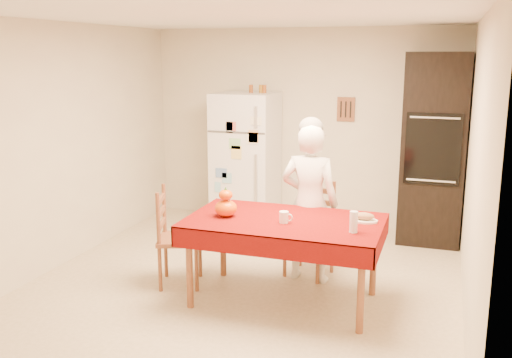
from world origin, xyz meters
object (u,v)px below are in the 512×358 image
at_px(chair_far, 312,224).
at_px(pumpkin_lower, 226,208).
at_px(dining_table, 284,227).
at_px(coffee_mug, 284,217).
at_px(bread_plate, 364,221).
at_px(chair_left, 173,233).
at_px(refrigerator, 246,160).
at_px(oven_cabinet, 433,149).
at_px(seated_woman, 310,203).
at_px(wine_glass, 354,222).

xyz_separation_m(chair_far, pumpkin_lower, (-0.60, -0.81, 0.33)).
relative_size(dining_table, chair_far, 1.79).
distance_m(coffee_mug, bread_plate, 0.69).
xyz_separation_m(dining_table, chair_far, (0.08, 0.74, -0.18)).
distance_m(chair_left, pumpkin_lower, 0.68).
height_order(refrigerator, oven_cabinet, oven_cabinet).
bearing_deg(pumpkin_lower, refrigerator, 105.17).
xyz_separation_m(chair_left, pumpkin_lower, (0.59, -0.11, 0.33)).
distance_m(chair_left, coffee_mug, 1.18).
bearing_deg(pumpkin_lower, bread_plate, 10.74).
bearing_deg(oven_cabinet, seated_woman, -123.73).
height_order(oven_cabinet, chair_left, oven_cabinet).
bearing_deg(chair_far, bread_plate, -32.43).
bearing_deg(bread_plate, dining_table, -166.61).
height_order(chair_left, wine_glass, chair_left).
relative_size(refrigerator, dining_table, 1.00).
bearing_deg(dining_table, oven_cabinet, 61.94).
bearing_deg(oven_cabinet, coffee_mug, -116.62).
bearing_deg(seated_woman, bread_plate, 146.40).
bearing_deg(coffee_mug, chair_left, 173.22).
bearing_deg(wine_glass, chair_far, 121.01).
distance_m(dining_table, wine_glass, 0.67).
bearing_deg(coffee_mug, dining_table, 102.64).
xyz_separation_m(dining_table, wine_glass, (0.63, -0.17, 0.16)).
bearing_deg(refrigerator, seated_woman, -52.25).
distance_m(dining_table, bread_plate, 0.69).
bearing_deg(pumpkin_lower, chair_far, 53.45).
relative_size(dining_table, coffee_mug, 17.00).
height_order(oven_cabinet, bread_plate, oven_cabinet).
xyz_separation_m(wine_glass, bread_plate, (0.04, 0.33, -0.08)).
xyz_separation_m(chair_left, seated_woman, (1.20, 0.53, 0.27)).
bearing_deg(dining_table, coffee_mug, -77.36).
bearing_deg(chair_left, refrigerator, -18.54).
xyz_separation_m(refrigerator, bread_plate, (1.79, -1.97, -0.08)).
distance_m(refrigerator, pumpkin_lower, 2.28).
relative_size(chair_far, chair_left, 1.00).
distance_m(dining_table, pumpkin_lower, 0.55).
height_order(oven_cabinet, chair_far, oven_cabinet).
relative_size(oven_cabinet, seated_woman, 1.42).
bearing_deg(bread_plate, seated_woman, 144.50).
height_order(dining_table, wine_glass, wine_glass).
height_order(chair_left, coffee_mug, chair_left).
bearing_deg(chair_far, dining_table, -83.50).
bearing_deg(chair_left, dining_table, -110.82).
relative_size(chair_left, bread_plate, 3.96).
height_order(seated_woman, pumpkin_lower, seated_woman).
bearing_deg(coffee_mug, pumpkin_lower, 176.98).
xyz_separation_m(oven_cabinet, bread_plate, (-0.49, -2.02, -0.33)).
distance_m(chair_left, wine_glass, 1.78).
bearing_deg(bread_plate, refrigerator, 132.16).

